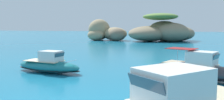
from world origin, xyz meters
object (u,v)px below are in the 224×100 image
object	(u,v)px
islet_small	(106,32)
motorboat_teal	(49,65)
islet_large	(164,31)
motorboat_charcoal	(197,69)

from	to	relation	value
islet_small	motorboat_teal	size ratio (longest dim) A/B	2.01
islet_small	motorboat_teal	bearing A→B (deg)	-77.22
islet_large	motorboat_teal	world-z (taller)	islet_large
islet_large	islet_small	distance (m)	18.52
islet_large	motorboat_charcoal	size ratio (longest dim) A/B	2.78
islet_large	islet_small	xyz separation A→B (m)	(-18.50, -0.73, -0.35)
islet_small	motorboat_teal	world-z (taller)	islet_small
islet_large	motorboat_charcoal	distance (m)	52.01
motorboat_charcoal	islet_small	bearing A→B (deg)	116.65
motorboat_teal	islet_small	bearing A→B (deg)	102.78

